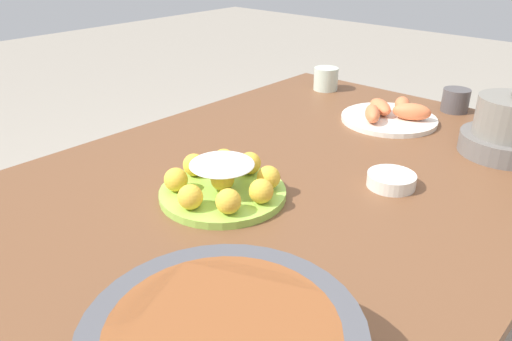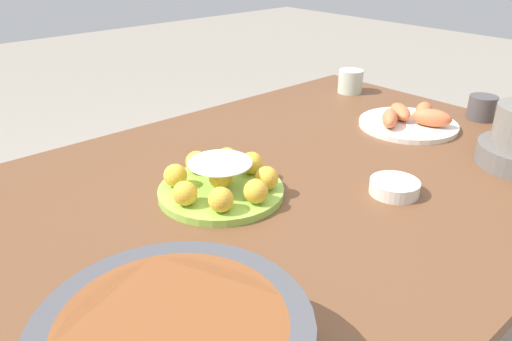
{
  "view_description": "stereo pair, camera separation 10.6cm",
  "coord_description": "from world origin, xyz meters",
  "px_view_note": "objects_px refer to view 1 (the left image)",
  "views": [
    {
      "loc": [
        0.79,
        0.61,
        1.25
      ],
      "look_at": [
        0.08,
        -0.02,
        0.79
      ],
      "focal_mm": 35.0,
      "sensor_mm": 36.0,
      "label": 1
    },
    {
      "loc": [
        0.71,
        0.69,
        1.25
      ],
      "look_at": [
        0.08,
        -0.02,
        0.79
      ],
      "focal_mm": 35.0,
      "sensor_mm": 36.0,
      "label": 2
    }
  ],
  "objects_px": {
    "sauce_bowl": "(391,180)",
    "cup_far": "(456,100)",
    "seafood_platter": "(390,115)",
    "cup_near": "(326,79)",
    "dining_table": "(286,210)",
    "cake_plate": "(223,183)",
    "warming_pot": "(508,130)"
  },
  "relations": [
    {
      "from": "cup_near",
      "to": "dining_table",
      "type": "bearing_deg",
      "value": 27.97
    },
    {
      "from": "cake_plate",
      "to": "warming_pot",
      "type": "height_order",
      "value": "warming_pot"
    },
    {
      "from": "dining_table",
      "to": "sauce_bowl",
      "type": "relative_size",
      "value": 14.74
    },
    {
      "from": "seafood_platter",
      "to": "cup_near",
      "type": "xyz_separation_m",
      "value": [
        -0.14,
        -0.32,
        0.02
      ]
    },
    {
      "from": "dining_table",
      "to": "cake_plate",
      "type": "relative_size",
      "value": 5.83
    },
    {
      "from": "sauce_bowl",
      "to": "cup_near",
      "type": "relative_size",
      "value": 1.26
    },
    {
      "from": "warming_pot",
      "to": "dining_table",
      "type": "bearing_deg",
      "value": -33.59
    },
    {
      "from": "cake_plate",
      "to": "seafood_platter",
      "type": "xyz_separation_m",
      "value": [
        -0.64,
        0.04,
        -0.01
      ]
    },
    {
      "from": "seafood_platter",
      "to": "cup_near",
      "type": "distance_m",
      "value": 0.35
    },
    {
      "from": "cup_near",
      "to": "cup_far",
      "type": "xyz_separation_m",
      "value": [
        -0.07,
        0.43,
        -0.0
      ]
    },
    {
      "from": "cake_plate",
      "to": "cup_far",
      "type": "xyz_separation_m",
      "value": [
        -0.86,
        0.14,
        0.0
      ]
    },
    {
      "from": "seafood_platter",
      "to": "cup_far",
      "type": "relative_size",
      "value": 3.39
    },
    {
      "from": "cup_far",
      "to": "cake_plate",
      "type": "bearing_deg",
      "value": -9.21
    },
    {
      "from": "cake_plate",
      "to": "cup_far",
      "type": "distance_m",
      "value": 0.87
    },
    {
      "from": "cake_plate",
      "to": "cup_near",
      "type": "xyz_separation_m",
      "value": [
        -0.78,
        -0.29,
        0.01
      ]
    },
    {
      "from": "dining_table",
      "to": "cup_near",
      "type": "distance_m",
      "value": 0.72
    },
    {
      "from": "sauce_bowl",
      "to": "warming_pot",
      "type": "bearing_deg",
      "value": 160.8
    },
    {
      "from": "dining_table",
      "to": "seafood_platter",
      "type": "distance_m",
      "value": 0.5
    },
    {
      "from": "sauce_bowl",
      "to": "seafood_platter",
      "type": "relative_size",
      "value": 0.38
    },
    {
      "from": "cup_far",
      "to": "warming_pot",
      "type": "height_order",
      "value": "warming_pot"
    },
    {
      "from": "sauce_bowl",
      "to": "seafood_platter",
      "type": "height_order",
      "value": "seafood_platter"
    },
    {
      "from": "dining_table",
      "to": "cake_plate",
      "type": "distance_m",
      "value": 0.19
    },
    {
      "from": "seafood_platter",
      "to": "cup_far",
      "type": "xyz_separation_m",
      "value": [
        -0.21,
        0.1,
        0.02
      ]
    },
    {
      "from": "warming_pot",
      "to": "seafood_platter",
      "type": "bearing_deg",
      "value": -93.97
    },
    {
      "from": "dining_table",
      "to": "cup_far",
      "type": "bearing_deg",
      "value": 172.57
    },
    {
      "from": "dining_table",
      "to": "warming_pot",
      "type": "height_order",
      "value": "warming_pot"
    },
    {
      "from": "cake_plate",
      "to": "cup_near",
      "type": "relative_size",
      "value": 3.18
    },
    {
      "from": "cup_near",
      "to": "cup_far",
      "type": "relative_size",
      "value": 1.03
    },
    {
      "from": "dining_table",
      "to": "sauce_bowl",
      "type": "height_order",
      "value": "sauce_bowl"
    },
    {
      "from": "sauce_bowl",
      "to": "cup_far",
      "type": "bearing_deg",
      "value": -170.36
    },
    {
      "from": "cake_plate",
      "to": "seafood_platter",
      "type": "relative_size",
      "value": 0.97
    },
    {
      "from": "cup_far",
      "to": "seafood_platter",
      "type": "bearing_deg",
      "value": -25.79
    }
  ]
}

